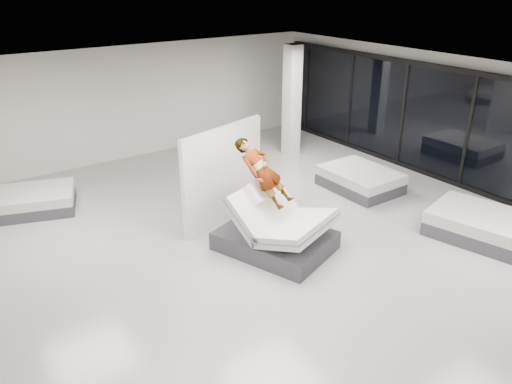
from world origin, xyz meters
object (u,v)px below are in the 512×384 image
hero_bed (277,230)px  remote (284,194)px  flat_bed_right_near (481,225)px  flat_bed_right_far (360,180)px  flat_bed_left_far (34,201)px  person (263,186)px  divider_panel (223,176)px  column (292,101)px

hero_bed → remote: (0.21, 0.06, 0.70)m
remote → flat_bed_right_near: 4.19m
remote → flat_bed_right_far: 3.61m
hero_bed → flat_bed_left_far: hero_bed is taller
person → flat_bed_right_near: person is taller
hero_bed → flat_bed_right_near: hero_bed is taller
remote → flat_bed_right_far: remote is taller
hero_bed → person: person is taller
flat_bed_left_far → hero_bed: bearing=-53.1°
divider_panel → column: column is taller
person → flat_bed_right_far: size_ratio=0.82×
divider_panel → flat_bed_right_far: 3.84m
flat_bed_right_far → flat_bed_right_near: 3.21m
person → column: bearing=26.0°
flat_bed_right_near → person: bearing=148.6°
person → remote: person is taller
divider_panel → column: bearing=17.8°
column → person: bearing=-134.7°
hero_bed → flat_bed_right_near: 4.26m
divider_panel → flat_bed_left_far: 4.49m
divider_panel → flat_bed_right_near: 5.44m
person → flat_bed_left_far: size_ratio=0.74×
divider_panel → flat_bed_right_near: bearing=-58.9°
hero_bed → remote: bearing=14.8°
flat_bed_right_far → divider_panel: bearing=172.6°
remote → flat_bed_left_far: 5.91m
divider_panel → flat_bed_right_near: size_ratio=1.05×
flat_bed_left_far → column: 7.41m
remote → column: column is taller
remote → flat_bed_right_far: size_ratio=0.08×
flat_bed_right_near → flat_bed_right_far: bearing=93.6°
hero_bed → column: (3.82, 4.29, 1.18)m
hero_bed → flat_bed_left_far: 5.76m
hero_bed → flat_bed_right_near: bearing=-28.6°
hero_bed → divider_panel: 1.78m
flat_bed_right_near → column: 6.46m
remote → column: 5.58m
flat_bed_right_far → column: column is taller
divider_panel → flat_bed_left_far: divider_panel is taller
hero_bed → divider_panel: divider_panel is taller
person → flat_bed_left_far: person is taller
person → divider_panel: 1.35m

